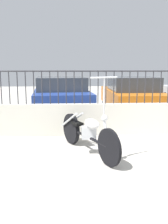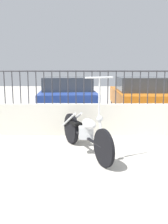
% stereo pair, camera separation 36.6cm
% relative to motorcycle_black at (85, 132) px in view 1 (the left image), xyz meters
% --- Properties ---
extents(low_wall, '(8.94, 0.18, 0.79)m').
position_rel_motorcycle_black_xyz_m(low_wall, '(2.04, 1.27, -0.02)').
color(low_wall, beige).
rests_on(low_wall, ground_plane).
extents(fence_railing, '(8.94, 0.04, 0.81)m').
position_rel_motorcycle_black_xyz_m(fence_railing, '(2.04, 1.27, 0.92)').
color(fence_railing, '#2D2D33').
rests_on(fence_railing, low_wall).
extents(motorcycle_black, '(1.02, 2.00, 1.53)m').
position_rel_motorcycle_black_xyz_m(motorcycle_black, '(0.00, 0.00, 0.00)').
color(motorcycle_black, black).
rests_on(motorcycle_black, ground_plane).
extents(car_blue, '(2.19, 4.33, 1.35)m').
position_rel_motorcycle_black_xyz_m(car_blue, '(-0.64, 4.16, 0.27)').
color(car_blue, black).
rests_on(car_blue, ground_plane).
extents(car_orange, '(1.76, 4.09, 1.34)m').
position_rel_motorcycle_black_xyz_m(car_orange, '(1.98, 4.41, 0.26)').
color(car_orange, black).
rests_on(car_orange, ground_plane).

